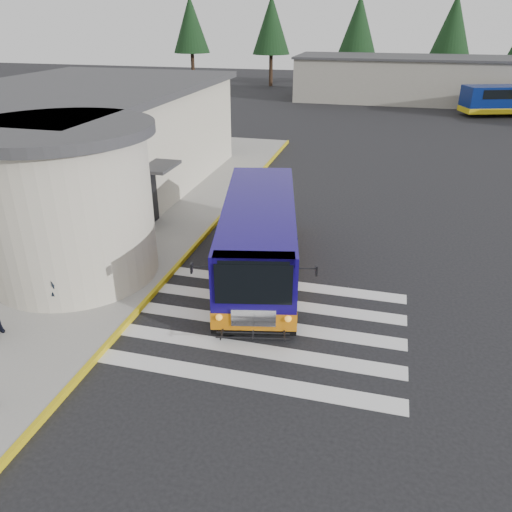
# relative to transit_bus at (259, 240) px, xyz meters

# --- Properties ---
(ground) EXTENTS (140.00, 140.00, 0.00)m
(ground) POSITION_rel_transit_bus_xyz_m (1.29, -2.23, -1.17)
(ground) COLOR black
(ground) RESTS_ON ground
(sidewalk) EXTENTS (10.00, 34.00, 0.15)m
(sidewalk) POSITION_rel_transit_bus_xyz_m (-7.71, 1.77, -1.10)
(sidewalk) COLOR gray
(sidewalk) RESTS_ON ground
(curb_strip) EXTENTS (0.12, 34.00, 0.16)m
(curb_strip) POSITION_rel_transit_bus_xyz_m (-2.76, 1.77, -1.09)
(curb_strip) COLOR gold
(curb_strip) RESTS_ON ground
(station_building) EXTENTS (12.70, 18.70, 4.80)m
(station_building) POSITION_rel_transit_bus_xyz_m (-9.55, 4.68, 1.39)
(station_building) COLOR #B7AE9A
(station_building) RESTS_ON ground
(crosswalk) EXTENTS (8.00, 5.35, 0.01)m
(crosswalk) POSITION_rel_transit_bus_xyz_m (0.79, -3.03, -1.17)
(crosswalk) COLOR silver
(crosswalk) RESTS_ON ground
(depot_building) EXTENTS (26.40, 8.40, 4.20)m
(depot_building) POSITION_rel_transit_bus_xyz_m (7.29, 39.77, 0.93)
(depot_building) COLOR gray
(depot_building) RESTS_ON ground
(tree_line) EXTENTS (58.40, 4.40, 10.00)m
(tree_line) POSITION_rel_transit_bus_xyz_m (7.58, 47.77, 5.60)
(tree_line) COLOR black
(tree_line) RESTS_ON ground
(transit_bus) EXTENTS (4.35, 8.94, 2.45)m
(transit_bus) POSITION_rel_transit_bus_xyz_m (0.00, 0.00, 0.00)
(transit_bus) COLOR #130864
(transit_bus) RESTS_ON ground
(pedestrian_a) EXTENTS (0.53, 0.72, 1.80)m
(pedestrian_a) POSITION_rel_transit_bus_xyz_m (-4.92, -3.91, -0.12)
(pedestrian_a) COLOR black
(pedestrian_a) RESTS_ON sidewalk
(far_bus_a) EXTENTS (8.56, 4.84, 2.13)m
(far_bus_a) POSITION_rel_transit_bus_xyz_m (13.61, 33.44, 0.21)
(far_bus_a) COLOR #071753
(far_bus_a) RESTS_ON ground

